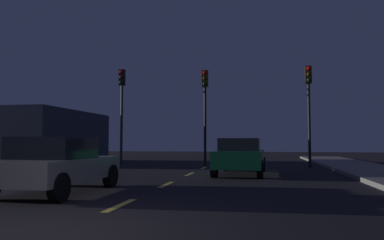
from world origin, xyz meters
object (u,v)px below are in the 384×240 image
object	(u,v)px
traffic_signal_center	(205,99)
car_stopped_ahead	(241,156)
traffic_signal_right	(309,96)
traffic_signal_left	(122,98)
car_adjacent_lane	(56,164)

from	to	relation	value
traffic_signal_center	car_stopped_ahead	xyz separation A→B (m)	(2.13, -4.65, -2.86)
traffic_signal_center	traffic_signal_right	distance (m)	5.38
traffic_signal_right	car_stopped_ahead	size ratio (longest dim) A/B	1.15
traffic_signal_left	traffic_signal_center	size ratio (longest dim) A/B	1.04
car_stopped_ahead	traffic_signal_center	bearing A→B (deg)	114.56
traffic_signal_right	car_adjacent_lane	size ratio (longest dim) A/B	1.34
traffic_signal_right	car_adjacent_lane	world-z (taller)	traffic_signal_right
traffic_signal_right	car_stopped_ahead	bearing A→B (deg)	-124.92
traffic_signal_left	traffic_signal_center	bearing A→B (deg)	-0.00
traffic_signal_right	car_adjacent_lane	distance (m)	13.66
traffic_signal_center	traffic_signal_right	bearing A→B (deg)	0.00
traffic_signal_left	car_adjacent_lane	size ratio (longest dim) A/B	1.39
traffic_signal_center	traffic_signal_right	size ratio (longest dim) A/B	0.99
traffic_signal_center	car_stopped_ahead	bearing A→B (deg)	-65.44
traffic_signal_right	car_stopped_ahead	distance (m)	6.37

